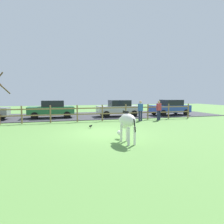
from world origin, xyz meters
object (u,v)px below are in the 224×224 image
zebra (127,122)px  parked_car_blue (170,107)px  parked_car_silver (118,108)px  parked_car_green (51,109)px  visitor_left_of_tree (140,110)px  crow_on_grass (91,126)px  visitor_right_of_tree (159,109)px

zebra → parked_car_blue: 12.94m
parked_car_silver → parked_car_green: same height
zebra → visitor_left_of_tree: visitor_left_of_tree is taller
parked_car_green → visitor_left_of_tree: bearing=-29.5°
zebra → parked_car_green: size_ratio=0.48×
zebra → crow_on_grass: 4.54m
visitor_left_of_tree → parked_car_silver: bearing=102.5°
crow_on_grass → visitor_left_of_tree: size_ratio=0.13×
zebra → parked_car_green: parked_car_green is taller
crow_on_grass → parked_car_green: parked_car_green is taller
zebra → crow_on_grass: (-0.90, 4.37, -0.80)m
crow_on_grass → visitor_left_of_tree: (4.46, 2.35, 0.78)m
parked_car_blue → zebra: bearing=-129.6°
zebra → parked_car_silver: (2.78, 10.25, -0.08)m
visitor_right_of_tree → crow_on_grass: bearing=-158.5°
parked_car_green → visitor_left_of_tree: visitor_left_of_tree is taller
parked_car_silver → visitor_left_of_tree: bearing=-77.5°
visitor_left_of_tree → visitor_right_of_tree: (1.68, 0.06, 0.00)m
visitor_right_of_tree → parked_car_silver: bearing=125.4°
parked_car_green → visitor_right_of_tree: bearing=-24.2°
parked_car_blue → visitor_left_of_tree: bearing=-145.4°
crow_on_grass → visitor_right_of_tree: bearing=21.5°
parked_car_blue → visitor_right_of_tree: (-3.02, -3.18, 0.06)m
zebra → crow_on_grass: size_ratio=9.01×
zebra → parked_car_green: 11.20m
parked_car_green → crow_on_grass: bearing=-68.2°
parked_car_blue → visitor_right_of_tree: bearing=-133.5°
parked_car_green → parked_car_blue: same height
crow_on_grass → parked_car_blue: 10.76m
crow_on_grass → parked_car_silver: size_ratio=0.05×
parked_car_green → visitor_left_of_tree: 8.01m
parked_car_green → parked_car_silver: bearing=-3.8°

